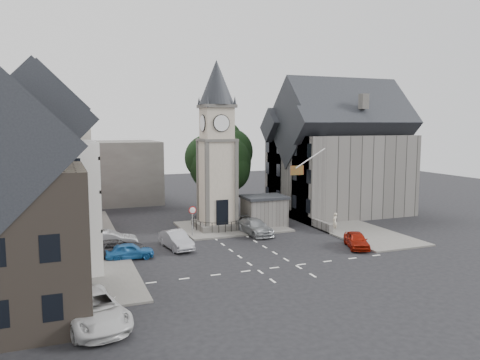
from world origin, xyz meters
name	(u,v)px	position (x,y,z in m)	size (l,w,h in m)	color
ground	(248,249)	(0.00, 0.00, 0.00)	(120.00, 120.00, 0.00)	black
pavement_west	(85,244)	(-12.50, 6.00, 0.07)	(6.00, 30.00, 0.14)	#595651
pavement_east	(323,219)	(12.00, 8.00, 0.07)	(6.00, 26.00, 0.14)	#595651
central_island	(232,227)	(1.50, 8.00, 0.08)	(10.00, 8.00, 0.16)	#595651
road_markings	(277,267)	(0.00, -5.50, 0.01)	(20.00, 8.00, 0.01)	silver
clock_tower	(217,146)	(0.00, 7.99, 8.12)	(4.86, 4.86, 16.25)	#4C4944
stone_shelter	(264,211)	(4.80, 7.50, 1.55)	(4.30, 3.30, 3.08)	#5D5955
town_tree	(220,154)	(2.00, 13.00, 6.97)	(7.20, 7.20, 10.80)	black
warning_sign_post	(193,215)	(-3.20, 5.43, 2.03)	(0.70, 0.19, 2.85)	black
terrace_pink	(46,160)	(-15.50, 16.00, 6.58)	(8.10, 7.60, 12.80)	pink
terrace_cream	(43,167)	(-15.50, 8.00, 6.58)	(8.10, 7.60, 12.80)	beige
terrace_tudor	(40,183)	(-15.50, 0.00, 6.19)	(8.10, 7.60, 12.00)	silver
building_sw_stone	(2,221)	(-17.00, -9.00, 5.35)	(8.60, 7.60, 10.40)	#493F37
backdrop_west	(79,173)	(-12.00, 28.00, 4.00)	(20.00, 10.00, 8.00)	#4C4944
east_building	(338,159)	(15.59, 11.00, 6.26)	(14.40, 11.40, 12.60)	#5D5955
east_boundary_wall	(291,214)	(9.20, 10.00, 0.45)	(0.40, 16.00, 0.90)	#5D5955
flagpole	(310,158)	(8.00, 4.00, 7.00)	(3.68, 0.10, 2.74)	white
car_west_blue	(130,251)	(-9.50, 0.53, 0.62)	(1.46, 3.64, 1.24)	#1B5696
car_west_silver	(109,240)	(-10.68, 3.95, 0.76)	(1.60, 4.60, 1.51)	#A8AAB0
car_west_grey	(116,249)	(-10.43, 1.34, 0.67)	(2.22, 4.82, 1.34)	#29282B
car_island_silver	(176,240)	(-5.50, 2.20, 0.73)	(1.54, 4.41, 1.45)	#A0A1A9
car_island_east	(255,227)	(2.50, 4.50, 0.72)	(2.00, 4.93, 1.43)	#9B9FA2
car_east_red	(357,240)	(8.50, -3.00, 0.66)	(1.56, 3.87, 1.32)	maroon
van_sw_white	(91,309)	(-13.00, -10.84, 0.84)	(2.79, 6.05, 1.68)	silver
pedestrian	(335,222)	(10.30, 3.13, 0.87)	(0.64, 0.42, 1.75)	beige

